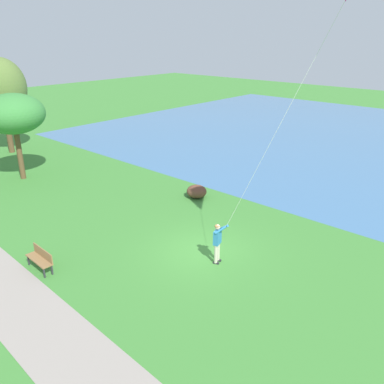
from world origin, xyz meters
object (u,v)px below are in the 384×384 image
person_kite_flyer (218,240)px  lakeside_shrub (197,191)px  park_bench_near_walkway (41,258)px  tree_lakeside_far (13,114)px  tree_horizon_far (1,88)px

person_kite_flyer → lakeside_shrub: (4.76, 5.32, -0.68)m
lakeside_shrub → park_bench_near_walkway: bearing=-177.9°
person_kite_flyer → tree_lakeside_far: (-0.33, 15.96, 3.15)m
person_kite_flyer → lakeside_shrub: size_ratio=1.55×
park_bench_near_walkway → tree_horizon_far: (7.20, 17.66, 4.51)m
person_kite_flyer → tree_lakeside_far: tree_lakeside_far is taller
person_kite_flyer → lakeside_shrub: 7.17m
tree_horizon_far → lakeside_shrub: tree_horizon_far is taller
tree_lakeside_far → tree_horizon_far: (2.42, 6.65, 0.82)m
person_kite_flyer → lakeside_shrub: person_kite_flyer is taller
tree_lakeside_far → lakeside_shrub: size_ratio=4.63×
person_kite_flyer → lakeside_shrub: bearing=48.1°
person_kite_flyer → tree_horizon_far: tree_horizon_far is taller
tree_lakeside_far → person_kite_flyer: bearing=-88.8°
lakeside_shrub → person_kite_flyer: bearing=-131.9°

